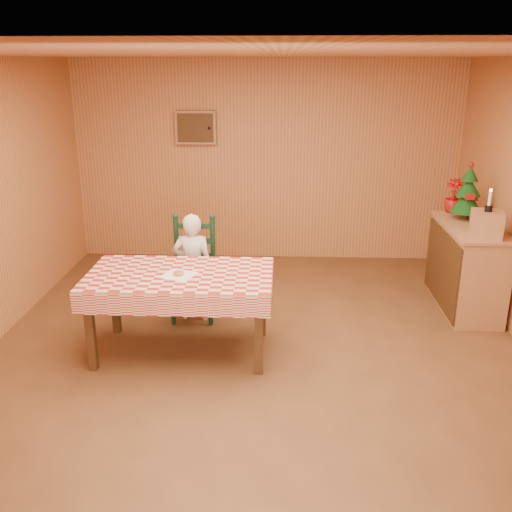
% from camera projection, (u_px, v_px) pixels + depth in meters
% --- Properties ---
extents(ground, '(6.00, 6.00, 0.00)m').
position_uv_depth(ground, '(255.00, 365.00, 5.05)').
color(ground, brown).
rests_on(ground, ground).
extents(cabin_walls, '(5.10, 6.05, 2.65)m').
position_uv_depth(cabin_walls, '(257.00, 149.00, 4.97)').
color(cabin_walls, '#C37C46').
rests_on(cabin_walls, ground).
extents(dining_table, '(1.66, 0.96, 0.77)m').
position_uv_depth(dining_table, '(180.00, 282.00, 5.07)').
color(dining_table, '#482B13').
rests_on(dining_table, ground).
extents(ladder_chair, '(0.44, 0.40, 1.08)m').
position_uv_depth(ladder_chair, '(194.00, 271.00, 5.88)').
color(ladder_chair, black).
rests_on(ladder_chair, ground).
extents(seated_child, '(0.41, 0.27, 1.12)m').
position_uv_depth(seated_child, '(193.00, 267.00, 5.80)').
color(seated_child, silver).
rests_on(seated_child, ground).
extents(napkin, '(0.34, 0.34, 0.00)m').
position_uv_depth(napkin, '(179.00, 275.00, 5.00)').
color(napkin, white).
rests_on(napkin, dining_table).
extents(donut, '(0.12, 0.12, 0.03)m').
position_uv_depth(donut, '(179.00, 273.00, 4.99)').
color(donut, '#B77541').
rests_on(donut, napkin).
extents(shelf_unit, '(0.54, 1.24, 0.93)m').
position_uv_depth(shelf_unit, '(466.00, 267.00, 6.09)').
color(shelf_unit, '#B67E51').
rests_on(shelf_unit, ground).
extents(crate, '(0.37, 0.37, 0.25)m').
position_uv_depth(crate, '(486.00, 224.00, 5.52)').
color(crate, '#B67E51').
rests_on(crate, shelf_unit).
extents(christmas_tree, '(0.34, 0.34, 0.62)m').
position_uv_depth(christmas_tree, '(468.00, 194.00, 6.09)').
color(christmas_tree, '#482B13').
rests_on(christmas_tree, shelf_unit).
extents(flower_arrangement, '(0.25, 0.25, 0.38)m').
position_uv_depth(flower_arrangement, '(454.00, 196.00, 6.40)').
color(flower_arrangement, '#A70F0F').
rests_on(flower_arrangement, shelf_unit).
extents(candle_set, '(0.07, 0.07, 0.22)m').
position_uv_depth(candle_set, '(489.00, 205.00, 5.46)').
color(candle_set, black).
rests_on(candle_set, crate).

